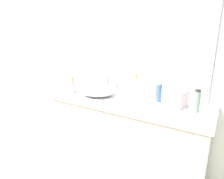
% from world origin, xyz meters
% --- Properties ---
extents(bathroom_wall_rear, '(6.00, 0.06, 2.60)m').
position_xyz_m(bathroom_wall_rear, '(0.00, 0.73, 1.30)').
color(bathroom_wall_rear, silver).
rests_on(bathroom_wall_rear, ground).
extents(vanity_counter, '(1.45, 0.55, 0.85)m').
position_xyz_m(vanity_counter, '(0.05, 0.42, 0.43)').
color(vanity_counter, beige).
rests_on(vanity_counter, ground).
extents(wall_mirror_panel, '(1.27, 0.01, 1.25)m').
position_xyz_m(wall_mirror_panel, '(0.05, 0.69, 1.47)').
color(wall_mirror_panel, '#B2BCC6').
rests_on(wall_mirror_panel, vanity_counter).
extents(sink_basin, '(0.36, 0.32, 0.09)m').
position_xyz_m(sink_basin, '(-0.28, 0.40, 0.89)').
color(sink_basin, silver).
rests_on(sink_basin, vanity_counter).
extents(faucet, '(0.03, 0.14, 0.16)m').
position_xyz_m(faucet, '(-0.28, 0.57, 0.94)').
color(faucet, silver).
rests_on(faucet, vanity_counter).
extents(soap_dispenser, '(0.05, 0.05, 0.23)m').
position_xyz_m(soap_dispenser, '(0.07, 0.53, 0.95)').
color(soap_dispenser, white).
rests_on(soap_dispenser, vanity_counter).
extents(lotion_bottle, '(0.05, 0.05, 0.18)m').
position_xyz_m(lotion_bottle, '(0.62, 0.43, 0.94)').
color(lotion_bottle, gray).
rests_on(lotion_bottle, vanity_counter).
extents(perfume_bottle, '(0.06, 0.06, 0.17)m').
position_xyz_m(perfume_bottle, '(-0.54, 0.33, 0.92)').
color(perfume_bottle, silver).
rests_on(perfume_bottle, vanity_counter).
extents(spray_can, '(0.05, 0.05, 0.18)m').
position_xyz_m(spray_can, '(0.29, 0.51, 0.94)').
color(spray_can, '#4A6DA0').
rests_on(spray_can, vanity_counter).
extents(tissue_box, '(0.16, 0.16, 0.18)m').
position_xyz_m(tissue_box, '(0.47, 0.47, 0.93)').
color(tissue_box, silver).
rests_on(tissue_box, vanity_counter).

